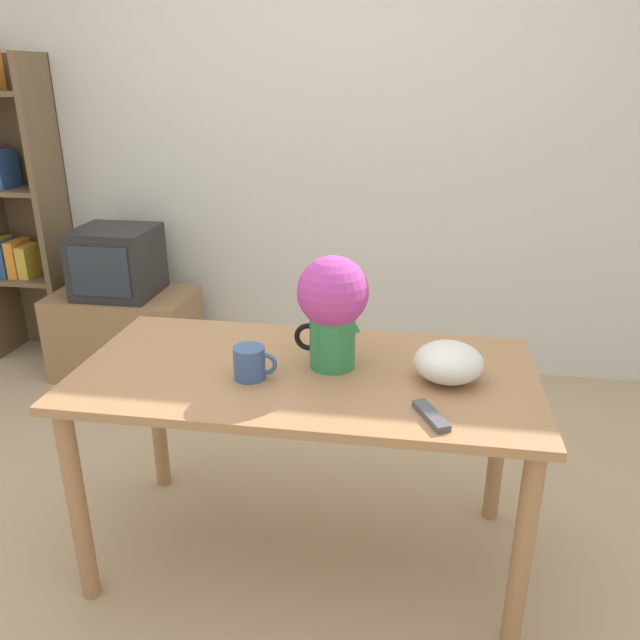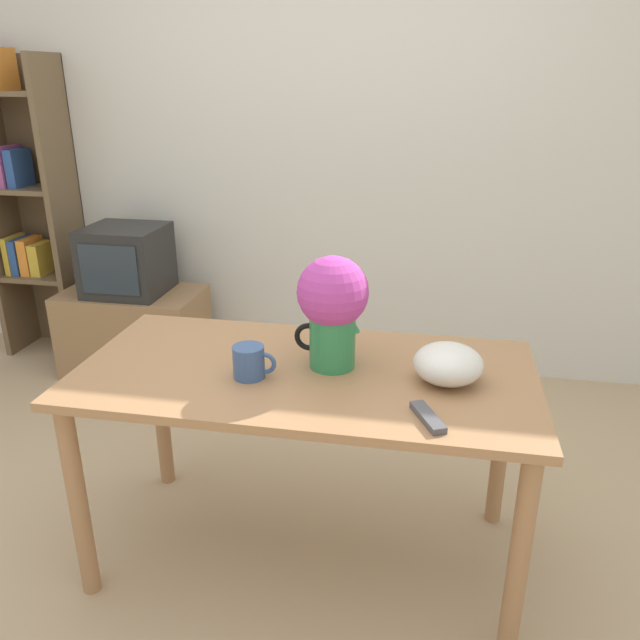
{
  "view_description": "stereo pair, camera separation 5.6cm",
  "coord_description": "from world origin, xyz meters",
  "views": [
    {
      "loc": [
        0.53,
        -1.75,
        1.64
      ],
      "look_at": [
        0.24,
        0.1,
        0.91
      ],
      "focal_mm": 35.0,
      "sensor_mm": 36.0,
      "label": 1
    },
    {
      "loc": [
        0.59,
        -1.74,
        1.64
      ],
      "look_at": [
        0.24,
        0.1,
        0.91
      ],
      "focal_mm": 35.0,
      "sensor_mm": 36.0,
      "label": 2
    }
  ],
  "objects": [
    {
      "name": "remote_control",
      "position": [
        0.6,
        -0.19,
        0.76
      ],
      "size": [
        0.11,
        0.17,
        0.02
      ],
      "color": "#4C4C51",
      "rests_on": "table"
    },
    {
      "name": "table",
      "position": [
        0.19,
        0.06,
        0.64
      ],
      "size": [
        1.49,
        0.75,
        0.75
      ],
      "color": "#A3754C",
      "rests_on": "ground_plane"
    },
    {
      "name": "ground_plane",
      "position": [
        0.0,
        0.0,
        0.0
      ],
      "size": [
        12.0,
        12.0,
        0.0
      ],
      "primitive_type": "plane",
      "color": "tan"
    },
    {
      "name": "wall_back",
      "position": [
        0.0,
        1.76,
        1.3
      ],
      "size": [
        8.0,
        0.05,
        2.6
      ],
      "color": "silver",
      "rests_on": "ground_plane"
    },
    {
      "name": "tv_stand",
      "position": [
        -1.12,
        1.39,
        0.25
      ],
      "size": [
        0.79,
        0.46,
        0.49
      ],
      "color": "#8E6B47",
      "rests_on": "ground_plane"
    },
    {
      "name": "coffee_mug",
      "position": [
        0.03,
        -0.03,
        0.8
      ],
      "size": [
        0.14,
        0.1,
        0.11
      ],
      "color": "#385689",
      "rests_on": "table"
    },
    {
      "name": "bookshelf",
      "position": [
        -1.82,
        1.6,
        0.96
      ],
      "size": [
        0.47,
        0.32,
        1.81
      ],
      "color": "brown",
      "rests_on": "ground_plane"
    },
    {
      "name": "flower_vase",
      "position": [
        0.28,
        0.1,
        0.96
      ],
      "size": [
        0.24,
        0.23,
        0.37
      ],
      "color": "#2D844C",
      "rests_on": "table"
    },
    {
      "name": "white_bowl",
      "position": [
        0.65,
        0.06,
        0.81
      ],
      "size": [
        0.22,
        0.22,
        0.12
      ],
      "color": "silver",
      "rests_on": "table"
    },
    {
      "name": "tv_set",
      "position": [
        -1.12,
        1.38,
        0.68
      ],
      "size": [
        0.42,
        0.41,
        0.38
      ],
      "color": "black",
      "rests_on": "tv_stand"
    }
  ]
}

